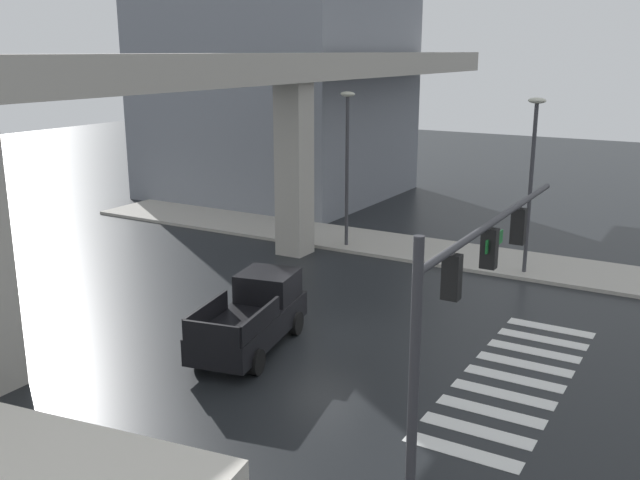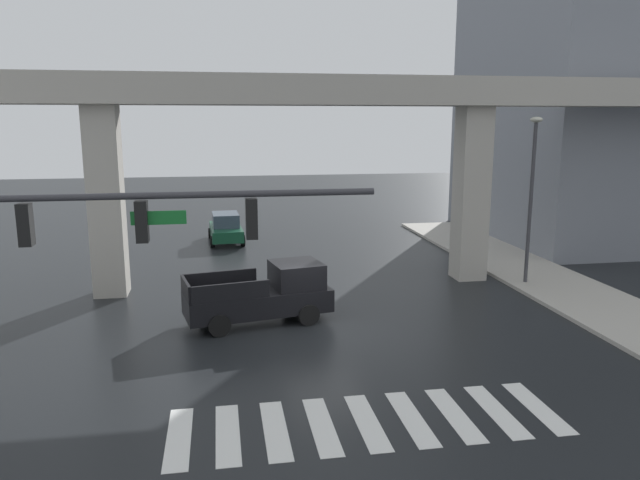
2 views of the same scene
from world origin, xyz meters
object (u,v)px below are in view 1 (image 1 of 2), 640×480
at_px(traffic_signal_mast, 469,289).
at_px(street_lamp_mid_block, 347,151).
at_px(pickup_truck, 254,316).
at_px(street_lamp_near_corner, 532,166).

distance_m(traffic_signal_mast, street_lamp_mid_block, 19.37).
distance_m(pickup_truck, street_lamp_near_corner, 13.28).
bearing_deg(street_lamp_near_corner, street_lamp_mid_block, 90.00).
bearing_deg(street_lamp_near_corner, traffic_signal_mast, -169.94).
distance_m(pickup_truck, street_lamp_mid_block, 12.48).
bearing_deg(pickup_truck, street_lamp_mid_block, 14.26).
height_order(street_lamp_near_corner, street_lamp_mid_block, same).
xyz_separation_m(street_lamp_near_corner, street_lamp_mid_block, (0.00, 8.36, 0.00)).
height_order(pickup_truck, street_lamp_mid_block, street_lamp_mid_block).
relative_size(street_lamp_near_corner, street_lamp_mid_block, 1.00).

